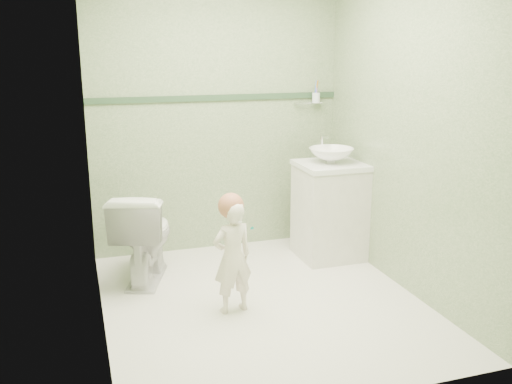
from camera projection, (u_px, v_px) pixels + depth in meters
name	position (u px, v px, depth m)	size (l,w,h in m)	color
ground	(262.00, 302.00, 4.07)	(2.50, 2.50, 0.00)	white
room_shell	(263.00, 136.00, 3.77)	(2.50, 2.54, 2.40)	gray
trim_stripe	(217.00, 98.00, 4.87)	(2.20, 0.02, 0.05)	#2D482F
vanity	(329.00, 212.00, 4.87)	(0.52, 0.50, 0.80)	beige
counter	(331.00, 165.00, 4.76)	(0.54, 0.52, 0.04)	white
basin	(331.00, 155.00, 4.74)	(0.37, 0.37, 0.13)	white
faucet	(322.00, 142.00, 4.89)	(0.03, 0.13, 0.18)	silver
cup_holder	(315.00, 97.00, 5.09)	(0.26, 0.07, 0.21)	silver
toilet	(144.00, 235.00, 4.39)	(0.40, 0.71, 0.72)	white
toddler	(232.00, 257.00, 3.85)	(0.29, 0.19, 0.78)	white
hair_cap	(231.00, 206.00, 3.78)	(0.17, 0.17, 0.17)	#B26A4A
teal_toothbrush	(251.00, 228.00, 3.72)	(0.11, 0.14, 0.08)	#0F7E77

